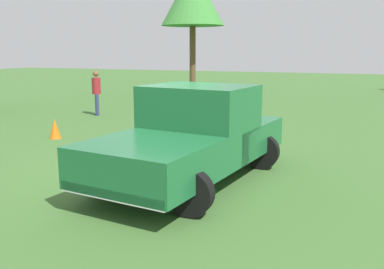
{
  "coord_description": "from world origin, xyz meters",
  "views": [
    {
      "loc": [
        -3.79,
        7.76,
        2.42
      ],
      "look_at": [
        -0.91,
        0.59,
        0.9
      ],
      "focal_mm": 40.22,
      "sensor_mm": 36.0,
      "label": 1
    }
  ],
  "objects": [
    {
      "name": "person_bystander",
      "position": [
        5.51,
        -5.82,
        0.94
      ],
      "size": [
        0.45,
        0.45,
        1.67
      ],
      "rotation": [
        0.0,
        0.0,
        3.75
      ],
      "color": "navy",
      "rests_on": "ground_plane"
    },
    {
      "name": "ground_plane",
      "position": [
        0.0,
        0.0,
        0.0
      ],
      "size": [
        80.0,
        80.0,
        0.0
      ],
      "primitive_type": "plane",
      "color": "#3D662D"
    },
    {
      "name": "traffic_cone",
      "position": [
        4.12,
        -1.72,
        0.28
      ],
      "size": [
        0.32,
        0.32,
        0.55
      ],
      "primitive_type": "cone",
      "color": "orange",
      "rests_on": "ground_plane"
    },
    {
      "name": "pickup_truck",
      "position": [
        -0.93,
        0.47,
        0.91
      ],
      "size": [
        2.71,
        4.9,
        1.78
      ],
      "rotation": [
        0.0,
        0.0,
        1.44
      ],
      "color": "black",
      "rests_on": "ground_plane"
    }
  ]
}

